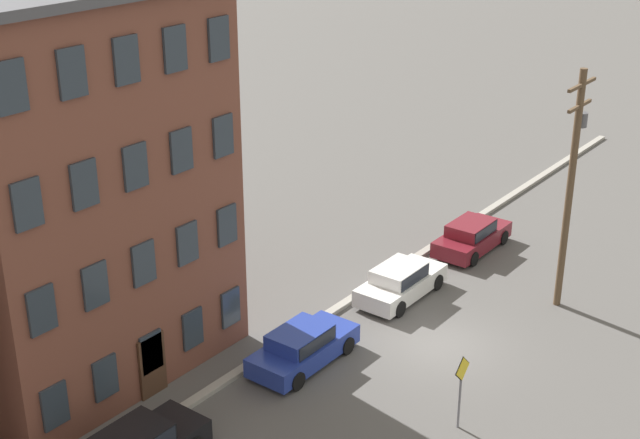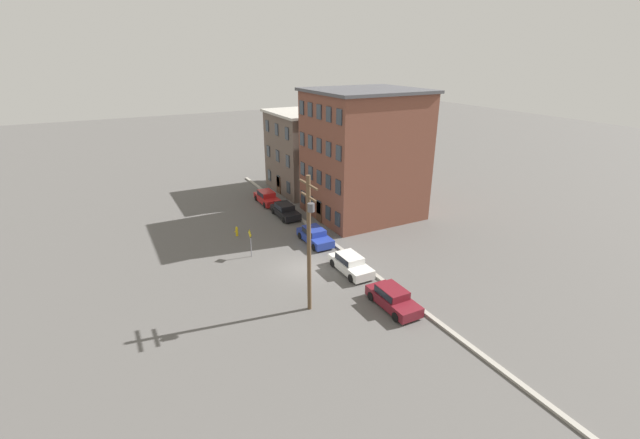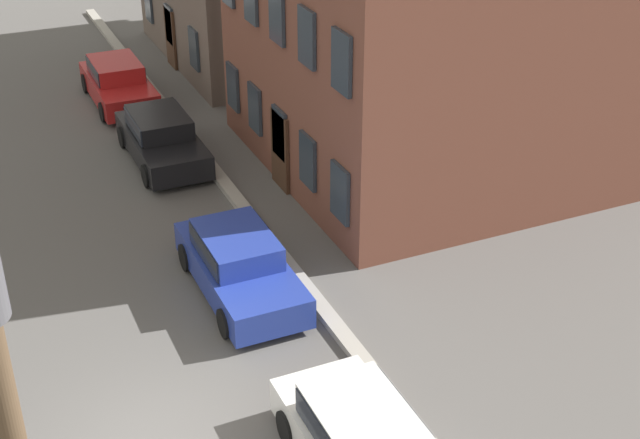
{
  "view_description": "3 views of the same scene",
  "coord_description": "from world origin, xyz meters",
  "px_view_note": "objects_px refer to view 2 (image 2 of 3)",
  "views": [
    {
      "loc": [
        -25.38,
        -13.81,
        17.02
      ],
      "look_at": [
        -0.71,
        4.97,
        3.96
      ],
      "focal_mm": 50.0,
      "sensor_mm": 36.0,
      "label": 1
    },
    {
      "loc": [
        28.42,
        -13.43,
        16.68
      ],
      "look_at": [
        -1.32,
        2.22,
        3.47
      ],
      "focal_mm": 24.0,
      "sensor_mm": 36.0,
      "label": 2
    },
    {
      "loc": [
        12.15,
        -2.14,
        11.36
      ],
      "look_at": [
        -1.5,
        3.97,
        3.01
      ],
      "focal_mm": 50.0,
      "sensor_mm": 36.0,
      "label": 3
    }
  ],
  "objects_px": {
    "car_white": "(350,263)",
    "car_maroon": "(393,297)",
    "car_blue": "(315,235)",
    "caution_sign": "(250,238)",
    "car_red": "(267,197)",
    "utility_pole": "(309,238)",
    "fire_hydrant": "(237,231)",
    "car_black": "(285,210)"
  },
  "relations": [
    {
      "from": "car_blue",
      "to": "caution_sign",
      "type": "relative_size",
      "value": 1.69
    },
    {
      "from": "caution_sign",
      "to": "fire_hydrant",
      "type": "distance_m",
      "value": 5.12
    },
    {
      "from": "car_black",
      "to": "utility_pole",
      "type": "distance_m",
      "value": 18.75
    },
    {
      "from": "car_red",
      "to": "caution_sign",
      "type": "relative_size",
      "value": 1.69
    },
    {
      "from": "car_blue",
      "to": "car_white",
      "type": "height_order",
      "value": "same"
    },
    {
      "from": "car_white",
      "to": "caution_sign",
      "type": "distance_m",
      "value": 8.93
    },
    {
      "from": "fire_hydrant",
      "to": "car_red",
      "type": "bearing_deg",
      "value": 141.74
    },
    {
      "from": "utility_pole",
      "to": "fire_hydrant",
      "type": "xyz_separation_m",
      "value": [
        -14.65,
        -0.62,
        -4.9
      ]
    },
    {
      "from": "car_red",
      "to": "utility_pole",
      "type": "height_order",
      "value": "utility_pole"
    },
    {
      "from": "car_black",
      "to": "car_maroon",
      "type": "height_order",
      "value": "same"
    },
    {
      "from": "car_maroon",
      "to": "fire_hydrant",
      "type": "distance_m",
      "value": 18.08
    },
    {
      "from": "car_white",
      "to": "car_maroon",
      "type": "relative_size",
      "value": 1.0
    },
    {
      "from": "car_blue",
      "to": "fire_hydrant",
      "type": "bearing_deg",
      "value": -129.43
    },
    {
      "from": "car_black",
      "to": "caution_sign",
      "type": "distance_m",
      "value": 10.04
    },
    {
      "from": "car_black",
      "to": "caution_sign",
      "type": "height_order",
      "value": "caution_sign"
    },
    {
      "from": "car_white",
      "to": "car_blue",
      "type": "bearing_deg",
      "value": 179.86
    },
    {
      "from": "car_blue",
      "to": "car_black",
      "type": "bearing_deg",
      "value": 178.04
    },
    {
      "from": "car_maroon",
      "to": "car_blue",
      "type": "bearing_deg",
      "value": 179.41
    },
    {
      "from": "car_black",
      "to": "car_blue",
      "type": "distance_m",
      "value": 7.54
    },
    {
      "from": "fire_hydrant",
      "to": "car_maroon",
      "type": "bearing_deg",
      "value": 18.9
    },
    {
      "from": "caution_sign",
      "to": "car_blue",
      "type": "bearing_deg",
      "value": 90.42
    },
    {
      "from": "car_white",
      "to": "utility_pole",
      "type": "xyz_separation_m",
      "value": [
        3.36,
        -5.35,
        4.64
      ]
    },
    {
      "from": "car_black",
      "to": "caution_sign",
      "type": "bearing_deg",
      "value": -40.6
    },
    {
      "from": "car_maroon",
      "to": "car_red",
      "type": "bearing_deg",
      "value": 179.39
    },
    {
      "from": "car_blue",
      "to": "utility_pole",
      "type": "relative_size",
      "value": 0.46
    },
    {
      "from": "caution_sign",
      "to": "utility_pole",
      "type": "height_order",
      "value": "utility_pole"
    },
    {
      "from": "car_white",
      "to": "utility_pole",
      "type": "bearing_deg",
      "value": -57.9
    },
    {
      "from": "car_red",
      "to": "car_maroon",
      "type": "relative_size",
      "value": 1.0
    },
    {
      "from": "car_blue",
      "to": "caution_sign",
      "type": "height_order",
      "value": "caution_sign"
    },
    {
      "from": "car_black",
      "to": "fire_hydrant",
      "type": "relative_size",
      "value": 4.58
    },
    {
      "from": "caution_sign",
      "to": "utility_pole",
      "type": "bearing_deg",
      "value": 5.19
    },
    {
      "from": "car_black",
      "to": "car_white",
      "type": "xyz_separation_m",
      "value": [
        13.92,
        -0.27,
        0.0
      ]
    },
    {
      "from": "car_black",
      "to": "utility_pole",
      "type": "height_order",
      "value": "utility_pole"
    },
    {
      "from": "car_white",
      "to": "fire_hydrant",
      "type": "relative_size",
      "value": 4.58
    },
    {
      "from": "car_red",
      "to": "car_white",
      "type": "height_order",
      "value": "same"
    },
    {
      "from": "car_red",
      "to": "fire_hydrant",
      "type": "relative_size",
      "value": 4.58
    },
    {
      "from": "caution_sign",
      "to": "fire_hydrant",
      "type": "xyz_separation_m",
      "value": [
        -4.96,
        0.26,
        -1.24
      ]
    },
    {
      "from": "car_blue",
      "to": "car_white",
      "type": "relative_size",
      "value": 1.0
    },
    {
      "from": "car_white",
      "to": "utility_pole",
      "type": "distance_m",
      "value": 7.84
    },
    {
      "from": "car_white",
      "to": "caution_sign",
      "type": "relative_size",
      "value": 1.69
    },
    {
      "from": "car_white",
      "to": "fire_hydrant",
      "type": "distance_m",
      "value": 12.78
    },
    {
      "from": "car_black",
      "to": "fire_hydrant",
      "type": "xyz_separation_m",
      "value": [
        2.62,
        -6.24,
        -0.27
      ]
    }
  ]
}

